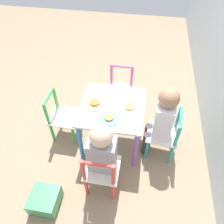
{
  "coord_description": "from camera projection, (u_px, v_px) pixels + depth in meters",
  "views": [
    {
      "loc": [
        1.26,
        0.21,
        1.77
      ],
      "look_at": [
        0.0,
        0.0,
        0.41
      ],
      "focal_mm": 35.0,
      "sensor_mm": 36.0,
      "label": 1
    }
  ],
  "objects": [
    {
      "name": "plate_right",
      "position": [
        109.0,
        118.0,
        1.7
      ],
      "size": [
        0.16,
        0.16,
        0.03
      ],
      "color": "#4C9EE0",
      "rests_on": "kids_table"
    },
    {
      "name": "ground_plane",
      "position": [
        112.0,
        140.0,
        2.16
      ],
      "size": [
        6.0,
        6.0,
        0.0
      ],
      "primitive_type": "plane",
      "color": "#8C755B"
    },
    {
      "name": "storage_bin",
      "position": [
        45.0,
        200.0,
        1.69
      ],
      "size": [
        0.21,
        0.21,
        0.14
      ],
      "color": "#3D8E56",
      "rests_on": "ground_plane"
    },
    {
      "name": "plate_back",
      "position": [
        130.0,
        107.0,
        1.79
      ],
      "size": [
        0.18,
        0.18,
        0.03
      ],
      "color": "white",
      "rests_on": "kids_table"
    },
    {
      "name": "plate_front",
      "position": [
        95.0,
        103.0,
        1.82
      ],
      "size": [
        0.18,
        0.18,
        0.03
      ],
      "color": "#EADB66",
      "rests_on": "kids_table"
    },
    {
      "name": "chair_pink",
      "position": [
        120.0,
        90.0,
        2.3
      ],
      "size": [
        0.26,
        0.26,
        0.5
      ],
      "rotation": [
        0.0,
        0.0,
        1.56
      ],
      "color": "silver",
      "rests_on": "ground_plane"
    },
    {
      "name": "chair_red",
      "position": [
        101.0,
        172.0,
        1.66
      ],
      "size": [
        0.26,
        0.26,
        0.5
      ],
      "rotation": [
        0.0,
        0.0,
        -1.58
      ],
      "color": "silver",
      "rests_on": "ground_plane"
    },
    {
      "name": "child_right",
      "position": [
        102.0,
        152.0,
        1.57
      ],
      "size": [
        0.21,
        0.2,
        0.72
      ],
      "rotation": [
        0.0,
        0.0,
        -1.58
      ],
      "color": "#7A6B5B",
      "rests_on": "ground_plane"
    },
    {
      "name": "child_back",
      "position": [
        162.0,
        118.0,
        1.77
      ],
      "size": [
        0.21,
        0.22,
        0.76
      ],
      "rotation": [
        0.0,
        0.0,
        -0.08
      ],
      "color": "#38383D",
      "rests_on": "ground_plane"
    },
    {
      "name": "kids_table",
      "position": [
        112.0,
        113.0,
        1.87
      ],
      "size": [
        0.54,
        0.54,
        0.48
      ],
      "color": "silver",
      "rests_on": "ground_plane"
    },
    {
      "name": "chair_teal",
      "position": [
        165.0,
        135.0,
        1.9
      ],
      "size": [
        0.28,
        0.28,
        0.5
      ],
      "rotation": [
        0.0,
        0.0,
        -0.08
      ],
      "color": "silver",
      "rests_on": "ground_plane"
    },
    {
      "name": "chair_green",
      "position": [
        62.0,
        117.0,
        2.05
      ],
      "size": [
        0.27,
        0.27,
        0.5
      ],
      "rotation": [
        0.0,
        0.0,
        -3.17
      ],
      "color": "silver",
      "rests_on": "ground_plane"
    }
  ]
}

